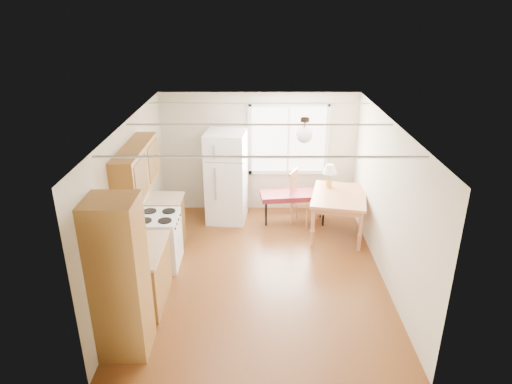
{
  "coord_description": "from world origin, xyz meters",
  "views": [
    {
      "loc": [
        -0.04,
        -6.52,
        4.15
      ],
      "look_at": [
        -0.06,
        0.64,
        1.15
      ],
      "focal_mm": 32.0,
      "sensor_mm": 36.0,
      "label": 1
    }
  ],
  "objects_px": {
    "refrigerator": "(226,177)",
    "bench": "(294,196)",
    "dining_table": "(339,199)",
    "chair": "(298,193)"
  },
  "relations": [
    {
      "from": "dining_table",
      "to": "chair",
      "type": "relative_size",
      "value": 1.36
    },
    {
      "from": "dining_table",
      "to": "refrigerator",
      "type": "bearing_deg",
      "value": 175.7
    },
    {
      "from": "refrigerator",
      "to": "chair",
      "type": "relative_size",
      "value": 1.69
    },
    {
      "from": "bench",
      "to": "dining_table",
      "type": "bearing_deg",
      "value": -40.25
    },
    {
      "from": "dining_table",
      "to": "chair",
      "type": "xyz_separation_m",
      "value": [
        -0.74,
        0.49,
        -0.09
      ]
    },
    {
      "from": "bench",
      "to": "chair",
      "type": "xyz_separation_m",
      "value": [
        0.06,
        -0.03,
        0.07
      ]
    },
    {
      "from": "refrigerator",
      "to": "dining_table",
      "type": "relative_size",
      "value": 1.24
    },
    {
      "from": "bench",
      "to": "dining_table",
      "type": "distance_m",
      "value": 0.96
    },
    {
      "from": "refrigerator",
      "to": "dining_table",
      "type": "distance_m",
      "value": 2.25
    },
    {
      "from": "refrigerator",
      "to": "bench",
      "type": "xyz_separation_m",
      "value": [
        1.36,
        -0.11,
        -0.36
      ]
    }
  ]
}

